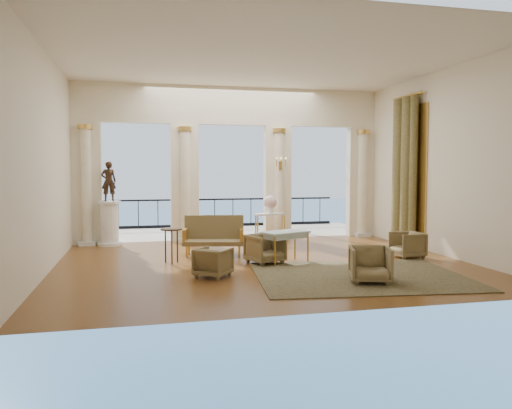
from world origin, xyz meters
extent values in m
plane|color=#43260A|center=(0.00, 0.00, 0.00)|extent=(9.00, 9.00, 0.00)
plane|color=#F6EACE|center=(0.00, -4.00, 2.25)|extent=(9.00, 0.00, 9.00)
plane|color=#F6EACE|center=(-4.50, 0.00, 2.25)|extent=(0.00, 8.00, 8.00)
plane|color=#F6EACE|center=(4.50, 0.00, 2.25)|extent=(0.00, 8.00, 8.00)
plane|color=white|center=(0.00, 0.00, 4.50)|extent=(9.00, 9.00, 0.00)
cube|color=beige|center=(0.00, 3.85, 3.95)|extent=(9.00, 0.30, 1.10)
cube|color=beige|center=(-4.10, 3.85, 1.70)|extent=(0.80, 0.30, 3.40)
cylinder|color=beige|center=(-4.10, 3.67, 1.60)|extent=(0.28, 0.28, 3.20)
cylinder|color=gold|center=(-4.10, 3.67, 3.25)|extent=(0.40, 0.40, 0.12)
cube|color=silver|center=(-4.10, 3.67, 0.06)|extent=(0.45, 0.45, 0.12)
cube|color=beige|center=(-1.40, 3.85, 1.70)|extent=(0.80, 0.30, 3.40)
cylinder|color=beige|center=(-1.40, 3.67, 1.60)|extent=(0.28, 0.28, 3.20)
cylinder|color=gold|center=(-1.40, 3.67, 3.25)|extent=(0.40, 0.40, 0.12)
cube|color=silver|center=(-1.40, 3.67, 0.06)|extent=(0.45, 0.45, 0.12)
cube|color=beige|center=(1.40, 3.85, 1.70)|extent=(0.80, 0.30, 3.40)
cylinder|color=beige|center=(1.40, 3.67, 1.60)|extent=(0.28, 0.28, 3.20)
cylinder|color=gold|center=(1.40, 3.67, 3.25)|extent=(0.40, 0.40, 0.12)
cube|color=silver|center=(1.40, 3.67, 0.06)|extent=(0.45, 0.45, 0.12)
cube|color=beige|center=(4.10, 3.85, 1.70)|extent=(0.80, 0.30, 3.40)
cylinder|color=beige|center=(4.10, 3.67, 1.60)|extent=(0.28, 0.28, 3.20)
cylinder|color=gold|center=(4.10, 3.67, 3.25)|extent=(0.40, 0.40, 0.12)
cube|color=silver|center=(4.10, 3.67, 0.06)|extent=(0.45, 0.45, 0.12)
cube|color=#A39B85|center=(0.00, 5.80, -0.05)|extent=(10.00, 3.60, 0.10)
cube|color=black|center=(0.00, 7.40, 1.00)|extent=(9.00, 0.06, 0.06)
cube|color=black|center=(0.00, 7.40, 0.05)|extent=(9.00, 0.06, 0.10)
cylinder|color=black|center=(0.00, 7.40, 0.50)|extent=(0.03, 0.03, 1.00)
cylinder|color=black|center=(-4.10, 7.40, 0.50)|extent=(0.03, 0.03, 1.00)
cylinder|color=black|center=(4.10, 7.40, 0.50)|extent=(0.03, 0.03, 1.00)
cylinder|color=#4C3823|center=(2.00, 6.60, 2.10)|extent=(0.20, 0.20, 4.20)
plane|color=#2C668E|center=(0.00, 60.00, -6.00)|extent=(160.00, 160.00, 0.00)
cylinder|color=#4A4A22|center=(4.30, 1.05, 2.00)|extent=(0.26, 0.26, 4.00)
cylinder|color=#4A4A22|center=(4.26, 1.50, 2.00)|extent=(0.32, 0.32, 4.00)
cylinder|color=#4A4A22|center=(4.30, 1.95, 2.00)|extent=(0.26, 0.26, 4.00)
cylinder|color=gold|center=(4.35, 1.50, 4.05)|extent=(0.08, 1.40, 0.08)
cube|color=gold|center=(4.47, 1.50, 2.10)|extent=(0.04, 1.60, 3.40)
cube|color=gold|center=(1.40, 3.53, 2.20)|extent=(0.10, 0.04, 0.25)
cylinder|color=gold|center=(1.26, 3.45, 2.30)|extent=(0.02, 0.02, 0.22)
cylinder|color=gold|center=(1.40, 3.45, 2.30)|extent=(0.02, 0.02, 0.22)
cylinder|color=gold|center=(1.54, 3.45, 2.30)|extent=(0.02, 0.02, 0.22)
cube|color=#2D321A|center=(1.50, -1.80, 0.01)|extent=(4.35, 3.56, 0.02)
imported|color=#42391E|center=(0.03, -0.07, 0.36)|extent=(0.90, 0.88, 0.73)
imported|color=#42391E|center=(1.45, -2.34, 0.37)|extent=(0.89, 0.86, 0.74)
imported|color=#42391E|center=(3.50, -0.11, 0.34)|extent=(0.65, 0.69, 0.68)
imported|color=#42391E|center=(-1.30, -1.17, 0.31)|extent=(0.83, 0.83, 0.63)
cube|color=#42391E|center=(-0.95, 1.20, 0.32)|extent=(1.55, 0.88, 0.11)
cube|color=#42391E|center=(-0.89, 1.47, 0.67)|extent=(1.44, 0.38, 0.59)
cube|color=gold|center=(-1.61, 1.34, 0.52)|extent=(0.21, 0.60, 0.28)
cube|color=gold|center=(-0.28, 1.06, 0.52)|extent=(0.21, 0.60, 0.28)
cylinder|color=gold|center=(-1.61, 1.10, 0.13)|extent=(0.05, 0.05, 0.27)
cylinder|color=gold|center=(-0.38, 0.84, 0.13)|extent=(0.05, 0.05, 0.27)
cylinder|color=gold|center=(-1.51, 1.56, 0.13)|extent=(0.05, 0.05, 0.27)
cylinder|color=gold|center=(-0.29, 1.30, 0.13)|extent=(0.05, 0.05, 0.27)
cube|color=#9BB7C7|center=(0.50, -0.03, 0.68)|extent=(1.16, 0.89, 0.05)
cylinder|color=gold|center=(0.16, -0.42, 0.33)|extent=(0.04, 0.04, 0.66)
cylinder|color=gold|center=(1.02, -0.08, 0.33)|extent=(0.04, 0.04, 0.66)
cylinder|color=gold|center=(-0.01, 0.02, 0.33)|extent=(0.04, 0.04, 0.66)
cylinder|color=gold|center=(0.85, 0.36, 0.33)|extent=(0.04, 0.04, 0.66)
cylinder|color=silver|center=(-3.50, 3.50, 0.04)|extent=(0.67, 0.67, 0.09)
cylinder|color=silver|center=(-3.50, 3.50, 0.61)|extent=(0.49, 0.49, 1.07)
cylinder|color=silver|center=(-3.50, 3.50, 1.19)|extent=(0.62, 0.62, 0.07)
imported|color=black|center=(-3.50, 3.50, 1.77)|extent=(0.40, 0.27, 1.09)
cube|color=silver|center=(0.96, 3.05, 0.82)|extent=(0.94, 0.52, 0.05)
cylinder|color=gold|center=(0.60, 2.85, 0.40)|extent=(0.04, 0.04, 0.79)
cylinder|color=gold|center=(1.37, 3.01, 0.40)|extent=(0.04, 0.04, 0.79)
cylinder|color=gold|center=(0.55, 3.09, 0.40)|extent=(0.04, 0.04, 0.79)
cylinder|color=gold|center=(1.32, 3.25, 0.40)|extent=(0.04, 0.04, 0.79)
cylinder|color=white|center=(0.96, 3.05, 0.96)|extent=(0.19, 0.19, 0.24)
sphere|color=#C7878A|center=(0.96, 3.05, 1.16)|extent=(0.38, 0.38, 0.38)
cylinder|color=black|center=(-2.00, 0.46, 0.76)|extent=(0.48, 0.48, 0.03)
cylinder|color=black|center=(-1.87, 0.54, 0.37)|extent=(0.03, 0.03, 0.75)
cylinder|color=black|center=(-2.13, 0.54, 0.37)|extent=(0.03, 0.03, 0.75)
cylinder|color=black|center=(-2.00, 0.31, 0.37)|extent=(0.03, 0.03, 0.75)
camera|label=1|loc=(-2.68, -10.72, 2.09)|focal=35.00mm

